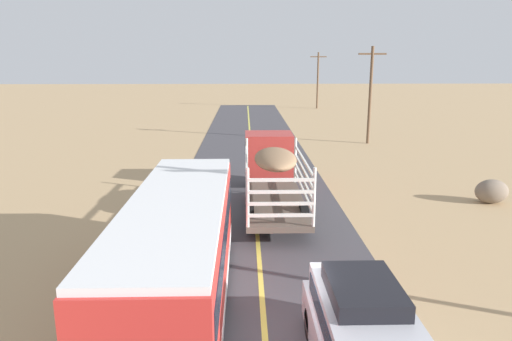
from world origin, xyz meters
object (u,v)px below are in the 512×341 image
object	(u,v)px
livestock_truck	(271,163)
power_pole_mid	(370,92)
bus	(179,251)
power_pole_far	(318,79)
suv_near	(361,331)
boulder_near_shoulder	(492,191)

from	to	relation	value
livestock_truck	power_pole_mid	bearing A→B (deg)	59.95
livestock_truck	bus	size ratio (longest dim) A/B	0.97
power_pole_mid	bus	bearing A→B (deg)	-114.68
power_pole_far	power_pole_mid	bearing A→B (deg)	-90.00
bus	power_pole_mid	size ratio (longest dim) A/B	1.29
suv_near	power_pole_far	bearing A→B (deg)	82.26
suv_near	bus	distance (m)	5.20
suv_near	livestock_truck	distance (m)	13.65
power_pole_mid	power_pole_far	size ratio (longest dim) A/B	1.02
bus	power_pole_mid	distance (m)	28.55
livestock_truck	power_pole_mid	xyz separation A→B (m)	(8.81, 15.23, 2.36)
power_pole_far	boulder_near_shoulder	size ratio (longest dim) A/B	4.82
livestock_truck	power_pole_far	bearing A→B (deg)	78.35
power_pole_far	boulder_near_shoulder	world-z (taller)	power_pole_far
livestock_truck	boulder_near_shoulder	xyz separation A→B (m)	(10.55, -1.11, -1.21)
suv_near	bus	size ratio (longest dim) A/B	0.46
power_pole_mid	boulder_near_shoulder	bearing A→B (deg)	-83.92
bus	boulder_near_shoulder	distance (m)	16.65
bus	power_pole_far	size ratio (longest dim) A/B	1.32
power_pole_mid	boulder_near_shoulder	xyz separation A→B (m)	(1.74, -16.34, -3.57)
power_pole_far	boulder_near_shoulder	distance (m)	44.02
power_pole_far	suv_near	bearing A→B (deg)	-97.74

